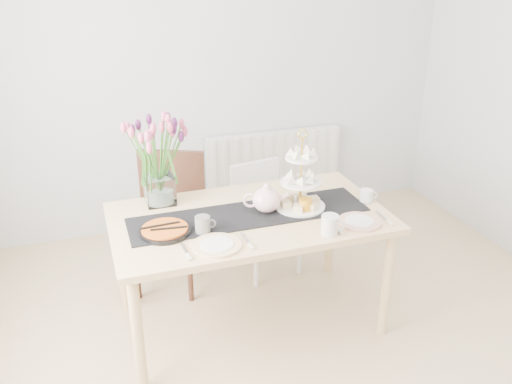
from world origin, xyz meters
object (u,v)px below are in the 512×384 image
object	(u,v)px
teapot	(266,200)
cream_jug	(366,196)
chair_brown	(169,210)
mug_grey	(203,225)
mug_orange	(305,206)
plate_right	(359,222)
tulip_vase	(156,148)
tart_tin	(165,231)
chair_white	(261,209)
radiator	(274,165)
plate_left	(217,245)
cake_stand	(300,189)
mug_white	(330,225)
dining_table	(250,227)

from	to	relation	value
teapot	cream_jug	bearing A→B (deg)	10.91
chair_brown	mug_grey	distance (m)	0.82
mug_orange	plate_right	world-z (taller)	mug_orange
tulip_vase	plate_right	bearing A→B (deg)	-31.88
tart_tin	mug_orange	size ratio (longest dim) A/B	3.18
chair_brown	cream_jug	size ratio (longest dim) A/B	11.70
tulip_vase	teapot	size ratio (longest dim) A/B	2.44
chair_white	tulip_vase	distance (m)	1.04
mug_orange	plate_right	size ratio (longest dim) A/B	0.37
radiator	plate_left	bearing A→B (deg)	-119.20
cream_jug	plate_left	xyz separation A→B (m)	(-1.01, -0.24, -0.03)
radiator	cake_stand	xyz separation A→B (m)	(-0.38, -1.45, 0.43)
mug_grey	plate_left	bearing A→B (deg)	-77.10
radiator	cream_jug	world-z (taller)	cream_jug
chair_brown	chair_white	world-z (taller)	chair_brown
mug_orange	tart_tin	bearing A→B (deg)	138.54
radiator	plate_right	distance (m)	1.77
radiator	mug_white	distance (m)	1.87
teapot	mug_white	distance (m)	0.43
tulip_vase	tart_tin	xyz separation A→B (m)	(-0.04, -0.40, -0.33)
tulip_vase	plate_left	bearing A→B (deg)	-73.64
teapot	mug_grey	world-z (taller)	teapot
tulip_vase	teapot	bearing A→B (deg)	-30.91
mug_grey	chair_brown	bearing A→B (deg)	95.66
tulip_vase	cream_jug	distance (m)	1.30
dining_table	tulip_vase	world-z (taller)	tulip_vase
chair_brown	chair_white	distance (m)	0.67
mug_white	chair_brown	bearing A→B (deg)	150.45
chair_white	cream_jug	xyz separation A→B (m)	(0.44, -0.69, 0.34)
radiator	mug_grey	world-z (taller)	mug_grey
chair_white	cream_jug	bearing A→B (deg)	-67.60
mug_white	plate_right	size ratio (longest dim) A/B	0.45
radiator	cream_jug	xyz separation A→B (m)	(0.04, -1.50, 0.34)
teapot	plate_right	world-z (taller)	teapot
dining_table	plate_right	bearing A→B (deg)	-27.83
mug_orange	dining_table	bearing A→B (deg)	126.05
chair_brown	dining_table	bearing A→B (deg)	-37.19
dining_table	mug_white	world-z (taller)	mug_white
chair_brown	cake_stand	distance (m)	1.01
cream_jug	tulip_vase	bearing A→B (deg)	177.54
chair_brown	cream_jug	xyz separation A→B (m)	(1.10, -0.71, 0.25)
mug_grey	plate_left	distance (m)	0.18
cake_stand	cream_jug	size ratio (longest dim) A/B	5.58
mug_grey	mug_white	xyz separation A→B (m)	(0.65, -0.23, 0.01)
cream_jug	tart_tin	distance (m)	1.24
teapot	mug_grey	size ratio (longest dim) A/B	2.66
cake_stand	mug_grey	world-z (taller)	cake_stand
dining_table	tulip_vase	xyz separation A→B (m)	(-0.46, 0.34, 0.43)
teapot	mug_white	size ratio (longest dim) A/B	2.36
cake_stand	mug_white	distance (m)	0.36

